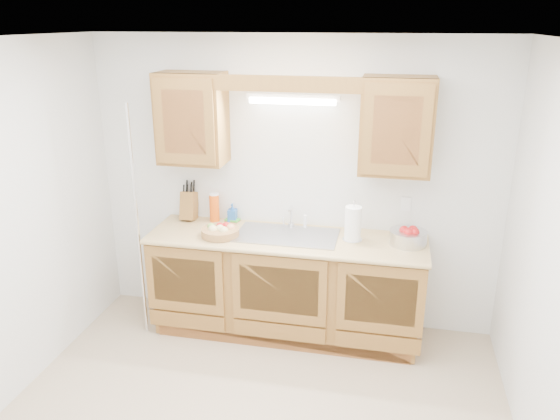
% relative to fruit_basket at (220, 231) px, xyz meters
% --- Properties ---
extents(room, '(3.52, 3.50, 2.50)m').
position_rel_fruit_basket_xyz_m(room, '(0.54, -1.09, 0.31)').
color(room, tan).
rests_on(room, ground).
extents(base_cabinets, '(2.20, 0.60, 0.86)m').
position_rel_fruit_basket_xyz_m(base_cabinets, '(0.54, 0.11, -0.50)').
color(base_cabinets, olive).
rests_on(base_cabinets, ground).
extents(countertop, '(2.30, 0.63, 0.04)m').
position_rel_fruit_basket_xyz_m(countertop, '(0.54, 0.09, -0.06)').
color(countertop, tan).
rests_on(countertop, base_cabinets).
extents(upper_cabinet_left, '(0.55, 0.33, 0.75)m').
position_rel_fruit_basket_xyz_m(upper_cabinet_left, '(-0.29, 0.24, 0.88)').
color(upper_cabinet_left, olive).
rests_on(upper_cabinet_left, room).
extents(upper_cabinet_right, '(0.55, 0.33, 0.75)m').
position_rel_fruit_basket_xyz_m(upper_cabinet_right, '(1.37, 0.24, 0.88)').
color(upper_cabinet_right, olive).
rests_on(upper_cabinet_right, room).
extents(valance, '(2.20, 0.05, 0.12)m').
position_rel_fruit_basket_xyz_m(valance, '(0.54, 0.10, 1.20)').
color(valance, olive).
rests_on(valance, room).
extents(fluorescent_fixture, '(0.76, 0.08, 0.08)m').
position_rel_fruit_basket_xyz_m(fluorescent_fixture, '(0.54, 0.33, 1.05)').
color(fluorescent_fixture, white).
rests_on(fluorescent_fixture, room).
extents(sink, '(0.84, 0.46, 0.36)m').
position_rel_fruit_basket_xyz_m(sink, '(0.54, 0.12, -0.12)').
color(sink, '#9E9EA3').
rests_on(sink, countertop).
extents(wire_shelf_pole, '(0.03, 0.03, 2.00)m').
position_rel_fruit_basket_xyz_m(wire_shelf_pole, '(-0.66, -0.16, 0.06)').
color(wire_shelf_pole, silver).
rests_on(wire_shelf_pole, ground).
extents(outlet_plate, '(0.08, 0.01, 0.12)m').
position_rel_fruit_basket_xyz_m(outlet_plate, '(1.49, 0.40, 0.21)').
color(outlet_plate, white).
rests_on(outlet_plate, room).
extents(fruit_basket, '(0.37, 0.37, 0.10)m').
position_rel_fruit_basket_xyz_m(fruit_basket, '(0.00, 0.00, 0.00)').
color(fruit_basket, '#B17C47').
rests_on(fruit_basket, countertop).
extents(knife_block, '(0.13, 0.21, 0.36)m').
position_rel_fruit_basket_xyz_m(knife_block, '(-0.40, 0.33, 0.09)').
color(knife_block, olive).
rests_on(knife_block, countertop).
extents(orange_canister, '(0.09, 0.09, 0.26)m').
position_rel_fruit_basket_xyz_m(orange_canister, '(-0.16, 0.32, 0.09)').
color(orange_canister, '#E4530C').
rests_on(orange_canister, countertop).
extents(soap_bottle, '(0.08, 0.08, 0.16)m').
position_rel_fruit_basket_xyz_m(soap_bottle, '(0.00, 0.35, 0.04)').
color(soap_bottle, '#2159A9').
rests_on(soap_bottle, countertop).
extents(sponge, '(0.13, 0.10, 0.03)m').
position_rel_fruit_basket_xyz_m(sponge, '(0.00, 0.35, -0.03)').
color(sponge, '#CC333F').
rests_on(sponge, countertop).
extents(paper_towel, '(0.16, 0.16, 0.34)m').
position_rel_fruit_basket_xyz_m(paper_towel, '(1.08, 0.13, 0.10)').
color(paper_towel, silver).
rests_on(paper_towel, countertop).
extents(apple_bowl, '(0.31, 0.31, 0.15)m').
position_rel_fruit_basket_xyz_m(apple_bowl, '(1.52, 0.14, 0.02)').
color(apple_bowl, silver).
rests_on(apple_bowl, countertop).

